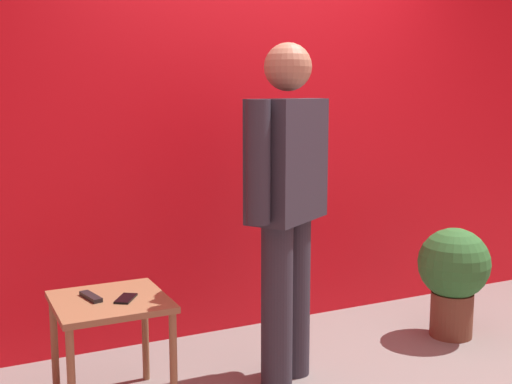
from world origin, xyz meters
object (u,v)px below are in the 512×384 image
object	(u,v)px
cell_phone	(126,298)
tv_remote	(91,297)
side_table	(111,315)
standing_person	(287,197)
potted_plant	(453,273)

from	to	relation	value
cell_phone	tv_remote	xyz separation A→B (m)	(-0.15, 0.08, 0.01)
side_table	tv_remote	size ratio (longest dim) A/B	3.21
side_table	cell_phone	distance (m)	0.12
standing_person	side_table	distance (m)	1.04
tv_remote	potted_plant	distance (m)	2.21
standing_person	potted_plant	world-z (taller)	standing_person
side_table	potted_plant	world-z (taller)	potted_plant
standing_person	side_table	xyz separation A→B (m)	(-0.89, 0.10, -0.52)
cell_phone	tv_remote	world-z (taller)	tv_remote
side_table	potted_plant	bearing A→B (deg)	-0.05
standing_person	tv_remote	bearing A→B (deg)	171.92
standing_person	cell_phone	world-z (taller)	standing_person
cell_phone	tv_remote	distance (m)	0.17
standing_person	side_table	size ratio (longest dim) A/B	3.21
cell_phone	tv_remote	size ratio (longest dim) A/B	0.85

